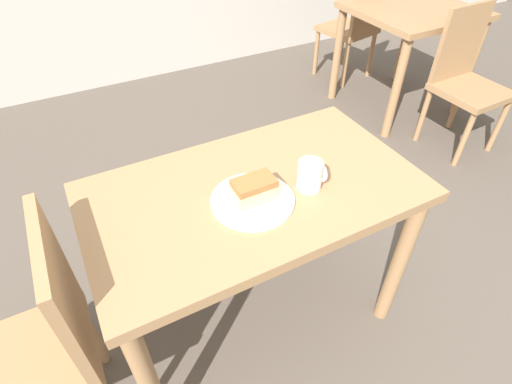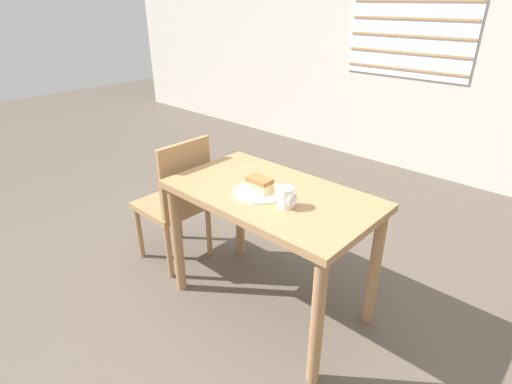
{
  "view_description": "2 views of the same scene",
  "coord_description": "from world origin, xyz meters",
  "views": [
    {
      "loc": [
        -0.6,
        -0.44,
        1.59
      ],
      "look_at": [
        -0.15,
        0.4,
        0.76
      ],
      "focal_mm": 28.0,
      "sensor_mm": 36.0,
      "label": 1
    },
    {
      "loc": [
        1.05,
        -0.98,
        1.64
      ],
      "look_at": [
        -0.17,
        0.35,
        0.76
      ],
      "focal_mm": 28.0,
      "sensor_mm": 36.0,
      "label": 2
    }
  ],
  "objects": [
    {
      "name": "chair_near_window",
      "position": [
        -0.88,
        0.36,
        0.47
      ],
      "size": [
        0.39,
        0.39,
        0.88
      ],
      "rotation": [
        0.0,
        0.0,
        -1.57
      ],
      "color": "#9E754C",
      "rests_on": "ground_plane"
    },
    {
      "name": "wall_back",
      "position": [
        -0.0,
        3.03,
        1.41
      ],
      "size": [
        10.0,
        0.1,
        2.8
      ],
      "color": "beige",
      "rests_on": "ground_plane"
    },
    {
      "name": "dining_table_near",
      "position": [
        -0.14,
        0.44,
        0.62
      ],
      "size": [
        1.1,
        0.63,
        0.74
      ],
      "color": "#9E754C",
      "rests_on": "ground_plane"
    },
    {
      "name": "cake_slice",
      "position": [
        -0.17,
        0.38,
        0.79
      ],
      "size": [
        0.13,
        0.08,
        0.07
      ],
      "color": "#E0C67F",
      "rests_on": "plate"
    },
    {
      "name": "ground_plane",
      "position": [
        0.0,
        0.0,
        0.0
      ],
      "size": [
        14.0,
        14.0,
        0.0
      ],
      "primitive_type": "plane",
      "color": "brown"
    },
    {
      "name": "plate",
      "position": [
        -0.18,
        0.38,
        0.75
      ],
      "size": [
        0.26,
        0.26,
        0.01
      ],
      "color": "white",
      "rests_on": "dining_table_near"
    },
    {
      "name": "coffee_mug",
      "position": [
        0.02,
        0.36,
        0.79
      ],
      "size": [
        0.09,
        0.08,
        0.1
      ],
      "color": "white",
      "rests_on": "dining_table_near"
    }
  ]
}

